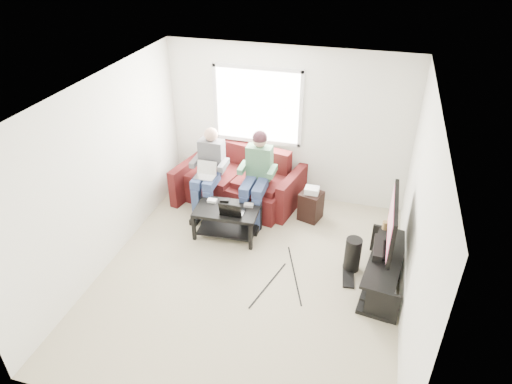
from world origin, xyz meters
TOP-DOWN VIEW (x-y plane):
  - floor at (0.00, 0.00)m, footprint 4.50×4.50m
  - ceiling at (0.00, 0.00)m, footprint 4.50×4.50m
  - wall_back at (0.00, 2.25)m, footprint 4.50×0.00m
  - wall_front at (0.00, -2.25)m, footprint 4.50×0.00m
  - wall_left at (-2.00, 0.00)m, footprint 0.00×4.50m
  - wall_right at (2.00, 0.00)m, footprint 0.00×4.50m
  - window at (-0.50, 2.23)m, footprint 1.48×0.04m
  - sofa at (-0.69, 1.82)m, footprint 2.17×1.27m
  - person_left at (-1.09, 1.45)m, footprint 0.40×0.70m
  - person_right at (-0.29, 1.47)m, footprint 0.40×0.71m
  - laptop_silver at (-1.09, 1.29)m, footprint 0.37×0.31m
  - coffee_table at (-0.59, 0.84)m, footprint 0.98×0.63m
  - laptop_black at (-0.47, 0.76)m, footprint 0.37×0.28m
  - controller_a at (-0.87, 0.96)m, footprint 0.14×0.09m
  - controller_b at (-0.69, 1.02)m, footprint 0.15×0.12m
  - controller_c at (-0.29, 0.99)m, footprint 0.15×0.11m
  - tv_stand at (1.77, 0.35)m, footprint 0.60×1.43m
  - tv at (1.77, 0.45)m, footprint 0.12×1.10m
  - soundbar at (1.65, 0.45)m, footprint 0.12×0.50m
  - drink_cup at (1.72, 0.98)m, footprint 0.08×0.08m
  - console_white at (1.77, -0.05)m, footprint 0.30×0.22m
  - console_grey at (1.77, 0.65)m, footprint 0.34×0.26m
  - console_black at (1.77, 0.30)m, footprint 0.38×0.30m
  - subwoofer at (1.34, 0.54)m, footprint 0.22×0.22m
  - keyboard_floor at (1.32, 0.35)m, footprint 0.21×0.48m
  - end_table at (0.57, 1.61)m, footprint 0.32×0.32m

SIDE VIEW (x-z plane):
  - floor at x=0.00m, z-range 0.00..0.00m
  - keyboard_floor at x=1.32m, z-range 0.00..0.03m
  - tv_stand at x=1.77m, z-range -0.02..0.43m
  - subwoofer at x=1.34m, z-range 0.00..0.51m
  - end_table at x=0.57m, z-range -0.03..0.55m
  - console_white at x=1.77m, z-range 0.24..0.30m
  - console_black at x=1.77m, z-range 0.24..0.31m
  - console_grey at x=1.77m, z-range 0.24..0.32m
  - sofa at x=-0.69m, z-range -0.13..0.80m
  - coffee_table at x=-0.59m, z-range 0.11..0.59m
  - controller_a at x=-0.87m, z-range 0.48..0.52m
  - controller_b at x=-0.69m, z-range 0.48..0.52m
  - controller_c at x=-0.29m, z-range 0.48..0.52m
  - soundbar at x=1.65m, z-range 0.46..0.56m
  - drink_cup at x=1.72m, z-range 0.46..0.58m
  - laptop_black at x=-0.47m, z-range 0.48..0.72m
  - laptop_silver at x=-1.09m, z-range 0.64..0.88m
  - person_left at x=-1.09m, z-range 0.08..1.47m
  - person_right at x=-0.29m, z-range 0.11..1.55m
  - tv at x=1.77m, z-range 0.51..1.32m
  - wall_back at x=0.00m, z-range -0.95..3.55m
  - wall_front at x=0.00m, z-range -0.95..3.55m
  - wall_left at x=-2.00m, z-range -0.95..3.55m
  - wall_right at x=2.00m, z-range -0.95..3.55m
  - window at x=-0.50m, z-range 0.96..2.24m
  - ceiling at x=0.00m, z-range 2.60..2.60m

